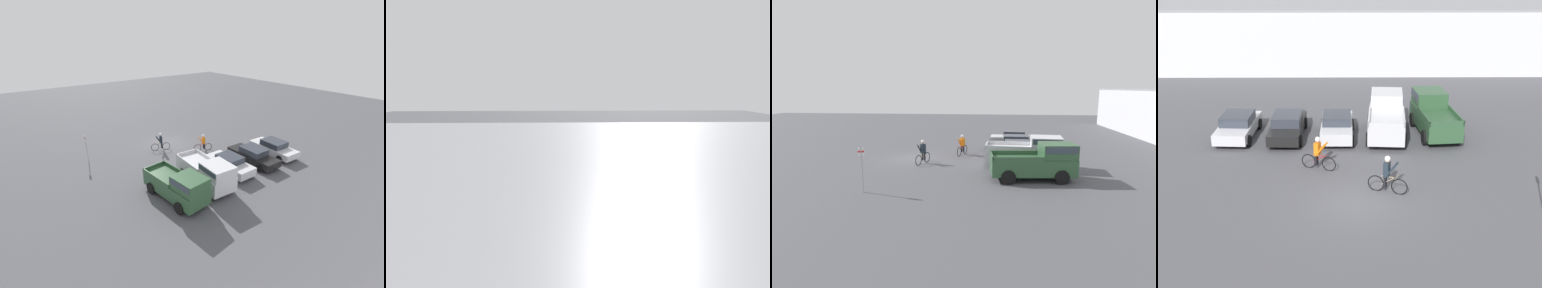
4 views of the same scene
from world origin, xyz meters
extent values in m
plane|color=#4C4C51|center=(0.00, 0.00, 0.00)|extent=(80.00, 80.00, 0.00)
cube|color=silver|center=(-6.61, 8.19, 0.56)|extent=(2.05, 4.56, 0.59)
cube|color=#2D333D|center=(-6.61, 8.19, 1.12)|extent=(1.74, 2.10, 0.52)
cylinder|color=black|center=(-7.43, 9.67, 0.32)|extent=(0.21, 0.64, 0.64)
cylinder|color=black|center=(-5.63, 9.57, 0.32)|extent=(0.21, 0.64, 0.64)
cylinder|color=black|center=(-7.59, 6.81, 0.32)|extent=(0.21, 0.64, 0.64)
cylinder|color=black|center=(-5.78, 6.71, 0.32)|extent=(0.21, 0.64, 0.64)
cube|color=black|center=(-3.81, 8.15, 0.57)|extent=(1.84, 4.74, 0.58)
cube|color=#2D333D|center=(-3.81, 8.15, 1.12)|extent=(1.60, 2.15, 0.53)
cylinder|color=black|center=(-4.64, 9.67, 0.33)|extent=(0.20, 0.65, 0.65)
cylinder|color=black|center=(-2.91, 9.63, 0.33)|extent=(0.20, 0.65, 0.65)
cylinder|color=black|center=(-4.71, 6.66, 0.33)|extent=(0.20, 0.65, 0.65)
cylinder|color=black|center=(-2.98, 6.62, 0.33)|extent=(0.20, 0.65, 0.65)
cube|color=silver|center=(-1.01, 8.06, 0.60)|extent=(1.77, 4.25, 0.65)
cube|color=#2D333D|center=(-1.01, 8.06, 1.16)|extent=(1.57, 1.92, 0.47)
cylinder|color=black|center=(-1.86, 9.42, 0.32)|extent=(0.18, 0.64, 0.64)
cylinder|color=black|center=(-0.13, 9.41, 0.32)|extent=(0.18, 0.64, 0.64)
cylinder|color=black|center=(-1.88, 6.71, 0.32)|extent=(0.18, 0.64, 0.64)
cylinder|color=black|center=(-0.15, 6.69, 0.32)|extent=(0.18, 0.64, 0.64)
cube|color=silver|center=(1.79, 8.22, 0.88)|extent=(2.34, 5.27, 1.06)
cube|color=silver|center=(1.90, 9.75, 1.81)|extent=(1.96, 2.18, 0.81)
cube|color=#333D47|center=(1.90, 9.75, 1.99)|extent=(2.00, 2.02, 0.35)
cube|color=silver|center=(0.77, 7.26, 1.53)|extent=(0.30, 3.08, 0.25)
cube|color=silver|center=(2.66, 7.12, 1.53)|extent=(0.30, 3.08, 0.25)
cube|color=silver|center=(1.61, 5.69, 1.53)|extent=(1.97, 0.22, 0.25)
cylinder|color=black|center=(0.92, 9.88, 0.38)|extent=(0.27, 0.78, 0.77)
cylinder|color=black|center=(2.89, 9.73, 0.38)|extent=(0.27, 0.78, 0.77)
cylinder|color=black|center=(0.69, 6.70, 0.38)|extent=(0.27, 0.78, 0.77)
cylinder|color=black|center=(2.66, 6.56, 0.38)|extent=(0.27, 0.78, 0.77)
cube|color=#2D5133|center=(4.59, 8.49, 0.87)|extent=(2.37, 5.14, 0.99)
cube|color=#2D5133|center=(4.45, 9.98, 1.80)|extent=(1.93, 2.15, 0.86)
cube|color=#333D47|center=(4.45, 9.98, 1.99)|extent=(1.97, 2.00, 0.38)
cube|color=#2D5133|center=(3.78, 7.41, 1.49)|extent=(0.36, 2.98, 0.25)
cube|color=#2D5133|center=(5.59, 7.59, 1.49)|extent=(0.36, 2.98, 0.25)
cube|color=#2D5133|center=(4.83, 6.05, 1.49)|extent=(1.90, 0.26, 0.25)
cylinder|color=black|center=(3.50, 9.94, 0.42)|extent=(0.30, 0.85, 0.84)
cylinder|color=black|center=(5.39, 10.12, 0.42)|extent=(0.30, 0.85, 0.84)
cylinder|color=black|center=(3.79, 6.86, 0.42)|extent=(0.30, 0.85, 0.84)
cylinder|color=black|center=(5.69, 7.04, 0.42)|extent=(0.30, 0.85, 0.84)
torus|color=black|center=(1.85, 0.82, 0.36)|extent=(0.73, 0.32, 0.77)
torus|color=black|center=(0.83, 1.21, 0.36)|extent=(0.73, 0.32, 0.77)
cylinder|color=tan|center=(1.34, 1.01, 0.55)|extent=(0.54, 0.24, 0.41)
cylinder|color=tan|center=(1.34, 1.01, 0.76)|extent=(0.57, 0.25, 0.04)
cylinder|color=tan|center=(1.16, 1.08, 0.55)|extent=(0.05, 0.05, 0.38)
cylinder|color=tan|center=(1.72, 0.87, 0.79)|extent=(0.19, 0.44, 0.02)
cylinder|color=black|center=(1.27, 1.14, 0.50)|extent=(0.16, 0.16, 0.57)
cylinder|color=black|center=(1.21, 0.97, 0.50)|extent=(0.16, 0.16, 0.57)
cube|color=#1E2833|center=(1.29, 1.03, 1.11)|extent=(0.35, 0.42, 0.66)
cylinder|color=#1E2833|center=(1.56, 1.11, 1.12)|extent=(0.53, 0.28, 0.71)
cylinder|color=#1E2833|center=(1.43, 0.80, 1.12)|extent=(0.53, 0.28, 0.71)
sphere|color=tan|center=(1.32, 1.02, 1.56)|extent=(0.24, 0.24, 0.24)
sphere|color=silver|center=(1.32, 1.02, 1.62)|extent=(0.26, 0.26, 0.26)
torus|color=black|center=(-1.34, 3.41, 0.34)|extent=(0.71, 0.31, 0.74)
torus|color=black|center=(-2.35, 3.81, 0.34)|extent=(0.71, 0.31, 0.74)
cylinder|color=maroon|center=(-1.84, 3.61, 0.53)|extent=(0.54, 0.24, 0.39)
cylinder|color=maroon|center=(-1.84, 3.61, 0.73)|extent=(0.57, 0.25, 0.04)
cylinder|color=maroon|center=(-2.02, 3.68, 0.53)|extent=(0.05, 0.05, 0.36)
cylinder|color=maroon|center=(-1.46, 3.46, 0.76)|extent=(0.19, 0.44, 0.02)
cylinder|color=black|center=(-1.91, 3.73, 0.48)|extent=(0.16, 0.16, 0.55)
cylinder|color=black|center=(-1.97, 3.57, 0.48)|extent=(0.16, 0.16, 0.55)
cube|color=orange|center=(-1.89, 3.63, 1.07)|extent=(0.35, 0.42, 0.63)
cylinder|color=orange|center=(-1.63, 3.71, 1.07)|extent=(0.53, 0.28, 0.68)
cylinder|color=orange|center=(-1.75, 3.39, 1.07)|extent=(0.53, 0.28, 0.68)
sphere|color=tan|center=(-1.87, 3.62, 1.51)|extent=(0.23, 0.23, 0.23)
sphere|color=silver|center=(-1.87, 3.62, 1.56)|extent=(0.26, 0.26, 0.26)
cylinder|color=#9E9EA3|center=(7.71, -0.75, 1.28)|extent=(0.06, 0.06, 2.55)
cube|color=white|center=(7.71, -0.75, 2.23)|extent=(0.08, 0.30, 0.45)
cube|color=red|center=(7.71, -0.75, 2.23)|extent=(0.09, 0.30, 0.10)
camera|label=1|loc=(12.66, 21.08, 10.39)|focal=24.00mm
camera|label=2|loc=(0.35, 28.39, 6.19)|focal=28.00mm
camera|label=3|loc=(22.40, 6.03, 5.51)|focal=28.00mm
camera|label=4|loc=(-0.49, -20.44, 10.63)|focal=50.00mm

